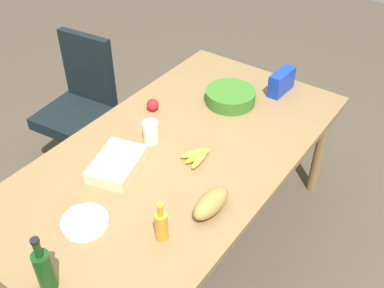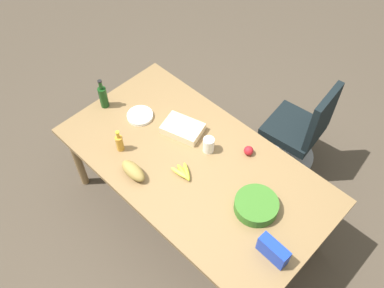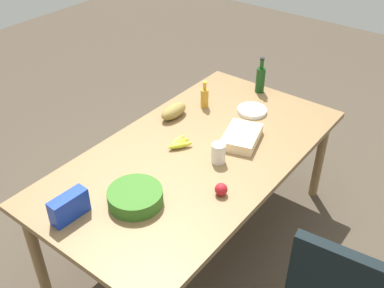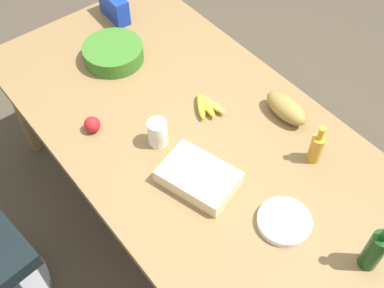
# 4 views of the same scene
# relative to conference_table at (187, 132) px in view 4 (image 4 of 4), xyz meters

# --- Properties ---
(ground_plane) EXTENTS (10.00, 10.00, 0.00)m
(ground_plane) POSITION_rel_conference_table_xyz_m (0.00, 0.00, -0.72)
(ground_plane) COLOR #483D31
(conference_table) EXTENTS (2.18, 1.17, 0.79)m
(conference_table) POSITION_rel_conference_table_xyz_m (0.00, 0.00, 0.00)
(conference_table) COLOR olive
(conference_table) RESTS_ON ground
(salad_bowl) EXTENTS (0.34, 0.34, 0.09)m
(salad_bowl) POSITION_rel_conference_table_xyz_m (-0.60, -0.02, 0.11)
(salad_bowl) COLOR #366C22
(salad_bowl) RESTS_ON conference_table
(bread_loaf) EXTENTS (0.24, 0.12, 0.10)m
(bread_loaf) POSITION_rel_conference_table_xyz_m (0.26, 0.40, 0.12)
(bread_loaf) COLOR olive
(bread_loaf) RESTS_ON conference_table
(dressing_bottle) EXTENTS (0.08, 0.08, 0.21)m
(dressing_bottle) POSITION_rel_conference_table_xyz_m (0.52, 0.31, 0.15)
(dressing_bottle) COLOR #C68828
(dressing_bottle) RESTS_ON conference_table
(mayo_jar) EXTENTS (0.09, 0.09, 0.13)m
(mayo_jar) POSITION_rel_conference_table_xyz_m (0.01, -0.17, 0.14)
(mayo_jar) COLOR white
(mayo_jar) RESTS_ON conference_table
(apple_red) EXTENTS (0.08, 0.08, 0.08)m
(apple_red) POSITION_rel_conference_table_xyz_m (-0.24, -0.37, 0.11)
(apple_red) COLOR #B01A23
(apple_red) RESTS_ON conference_table
(wine_bottle) EXTENTS (0.08, 0.08, 0.29)m
(wine_bottle) POSITION_rel_conference_table_xyz_m (0.99, 0.10, 0.18)
(wine_bottle) COLOR #133C14
(wine_bottle) RESTS_ON conference_table
(banana_bunch) EXTENTS (0.20, 0.14, 0.04)m
(banana_bunch) POSITION_rel_conference_table_xyz_m (-0.01, 0.13, 0.10)
(banana_bunch) COLOR yellow
(banana_bunch) RESTS_ON conference_table
(paper_plate_stack) EXTENTS (0.27, 0.27, 0.03)m
(paper_plate_stack) POSITION_rel_conference_table_xyz_m (0.67, -0.03, 0.09)
(paper_plate_stack) COLOR white
(paper_plate_stack) RESTS_ON conference_table
(sheet_cake) EXTENTS (0.37, 0.30, 0.07)m
(sheet_cake) POSITION_rel_conference_table_xyz_m (0.30, -0.17, 0.11)
(sheet_cake) COLOR beige
(sheet_cake) RESTS_ON conference_table
(chip_bag_blue) EXTENTS (0.22, 0.09, 0.15)m
(chip_bag_blue) POSITION_rel_conference_table_xyz_m (-0.90, 0.18, 0.15)
(chip_bag_blue) COLOR #1535AE
(chip_bag_blue) RESTS_ON conference_table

